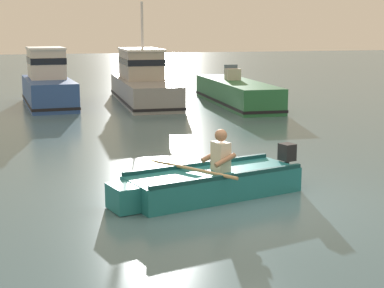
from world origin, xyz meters
name	(u,v)px	position (x,y,z in m)	size (l,w,h in m)	color
ground_plane	(238,199)	(0.00, 0.00, 0.00)	(120.00, 120.00, 0.00)	slate
rowboat_with_person	(210,183)	(-0.41, 0.31, 0.25)	(3.69, 1.84, 1.19)	#1E727A
moored_boat_blue	(48,84)	(-2.62, 13.79, 0.82)	(1.96, 4.96, 2.20)	#2D519E
moored_boat_grey	(143,83)	(1.07, 13.90, 0.78)	(2.07, 6.84, 3.92)	gray
moored_boat_green	(236,93)	(4.39, 12.19, 0.43)	(1.93, 6.86, 1.49)	#287042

